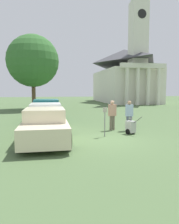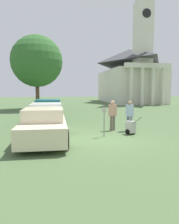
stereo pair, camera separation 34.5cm
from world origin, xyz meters
name	(u,v)px [view 2 (the right image)]	position (x,y,z in m)	size (l,w,h in m)	color
ground_plane	(103,139)	(0.00, 0.00, 0.00)	(120.00, 120.00, 0.00)	#4C663D
parked_car_cream	(44,126)	(-2.71, 0.00, 0.70)	(2.06, 4.71, 1.50)	beige
parked_car_white	(47,117)	(-2.71, 3.18, 0.71)	(2.08, 4.86, 1.52)	silver
parked_car_teal	(48,111)	(-2.71, 6.38, 0.74)	(2.10, 5.11, 1.59)	#23666B
parking_meter	(104,117)	(0.14, 0.51, 1.00)	(0.18, 0.09, 1.44)	slate
person_worker	(113,113)	(1.00, 2.12, 0.97)	(0.45, 0.29, 1.70)	#665B4C
person_supervisor	(130,114)	(1.90, 1.82, 0.96)	(0.46, 0.31, 1.69)	#515670
equipment_cart	(131,127)	(1.64, 0.90, 0.39)	(0.59, 0.98, 1.00)	#B2B2AD
church	(130,73)	(11.12, 28.48, 5.31)	(8.37, 16.86, 21.59)	silver
shade_tree	(37,61)	(-4.23, 16.29, 5.53)	(5.89, 5.89, 8.48)	brown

